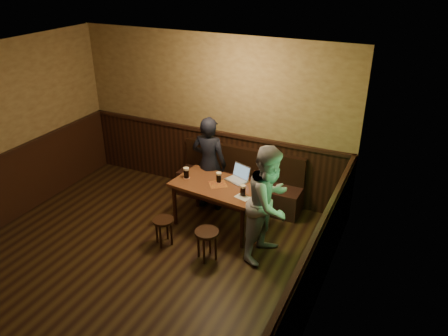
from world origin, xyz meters
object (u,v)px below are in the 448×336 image
at_px(stool_right, 207,237).
at_px(pint_right, 243,190).
at_px(bench, 239,185).
at_px(person_grey, 269,203).
at_px(pint_mid, 219,177).
at_px(laptop, 239,176).
at_px(pub_table, 218,190).
at_px(pint_left, 186,173).
at_px(person_suit, 209,164).
at_px(stool_left, 163,224).

height_order(stool_right, pint_right, pint_right).
relative_size(bench, person_grey, 1.30).
distance_m(pint_mid, laptop, 0.32).
xyz_separation_m(pub_table, pint_right, (0.48, -0.15, 0.18)).
distance_m(bench, pub_table, 0.91).
relative_size(bench, pint_left, 12.44).
distance_m(pub_table, laptop, 0.39).
bearing_deg(bench, person_suit, -135.55).
distance_m(bench, pint_right, 1.22).
bearing_deg(stool_right, pint_left, 133.57).
bearing_deg(stool_left, laptop, 55.09).
xyz_separation_m(stool_left, laptop, (0.74, 1.06, 0.46)).
height_order(bench, person_suit, person_suit).
relative_size(pub_table, pint_right, 8.76).
distance_m(pub_table, person_suit, 0.63).
distance_m(laptop, person_grey, 0.97).
distance_m(stool_right, pint_mid, 1.04).
height_order(pub_table, pint_left, pint_left).
bearing_deg(pint_mid, pub_table, -74.87).
distance_m(pub_table, pint_mid, 0.20).
distance_m(stool_left, stool_right, 0.74).
bearing_deg(person_suit, pint_right, 140.57).
relative_size(stool_right, pint_right, 2.76).
distance_m(stool_left, laptop, 1.37).
bearing_deg(pint_right, pint_left, 172.57).
height_order(pint_left, laptop, laptop).
xyz_separation_m(pub_table, person_grey, (0.96, -0.36, 0.20)).
xyz_separation_m(bench, pub_table, (-0.00, -0.85, 0.33)).
bearing_deg(person_grey, stool_right, 133.06).
xyz_separation_m(stool_left, stool_right, (0.74, -0.04, 0.03)).
height_order(stool_left, pint_mid, pint_mid).
bearing_deg(stool_right, person_grey, 32.57).
bearing_deg(bench, stool_right, -82.17).
bearing_deg(pint_left, stool_right, -46.43).
distance_m(pint_left, pint_right, 1.03).
height_order(pub_table, pint_right, pint_right).
bearing_deg(stool_left, pint_left, 92.45).
xyz_separation_m(pub_table, stool_right, (0.23, -0.83, -0.28)).
relative_size(pub_table, stool_right, 3.17).
xyz_separation_m(pub_table, laptop, (0.23, 0.27, 0.16)).
height_order(bench, stool_left, bench).
bearing_deg(stool_left, pint_right, 32.92).
bearing_deg(stool_right, pint_right, 70.05).
distance_m(stool_left, pint_right, 1.27).
xyz_separation_m(bench, laptop, (0.23, -0.57, 0.49)).
bearing_deg(person_suit, bench, -139.54).
distance_m(bench, pint_left, 1.14).
xyz_separation_m(pub_table, pint_mid, (-0.02, 0.07, 0.18)).
relative_size(bench, pint_right, 13.19).
distance_m(pint_left, laptop, 0.83).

